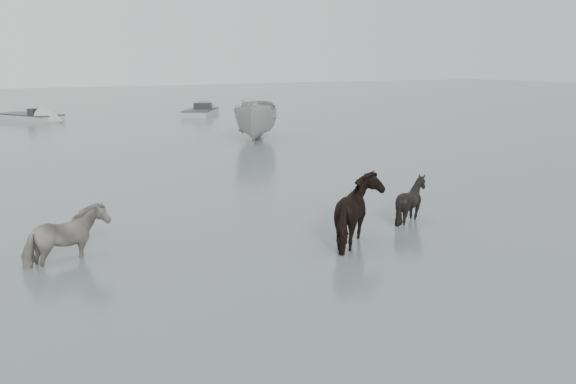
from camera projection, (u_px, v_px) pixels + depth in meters
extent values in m
plane|color=#4A5852|center=(252.00, 243.00, 13.26)|extent=(140.00, 140.00, 0.00)
imported|color=black|center=(65.00, 227.00, 11.94)|extent=(1.74, 1.28, 1.34)
imported|color=black|center=(362.00, 205.00, 13.05)|extent=(1.80, 1.95, 1.63)
imported|color=black|center=(411.00, 194.00, 14.96)|extent=(1.33, 1.23, 1.24)
imported|color=#A5A5A1|center=(257.00, 118.00, 29.28)|extent=(4.08, 5.31, 1.94)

